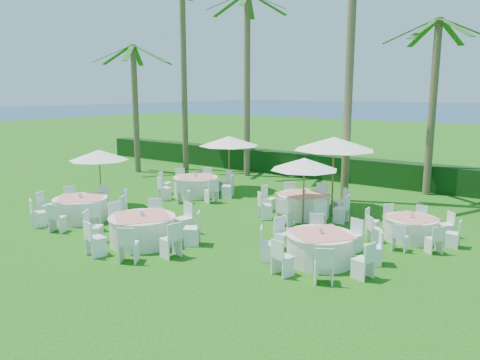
# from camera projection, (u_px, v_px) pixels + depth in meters

# --- Properties ---
(ground) EXTENTS (120.00, 120.00, 0.00)m
(ground) POSITION_uv_depth(u_px,v_px,m) (189.00, 244.00, 13.93)
(ground) COLOR #1B4E0D
(ground) RESTS_ON ground
(hedge) EXTENTS (34.00, 1.00, 1.20)m
(hedge) POSITION_uv_depth(u_px,v_px,m) (349.00, 170.00, 23.40)
(hedge) COLOR black
(hedge) RESTS_ON ground
(banquet_table_a) EXTENTS (3.18, 3.18, 0.98)m
(banquet_table_a) POSITION_uv_depth(u_px,v_px,m) (81.00, 208.00, 16.42)
(banquet_table_a) COLOR silver
(banquet_table_a) RESTS_ON ground
(banquet_table_b) EXTENTS (3.44, 3.44, 1.03)m
(banquet_table_b) POSITION_uv_depth(u_px,v_px,m) (142.00, 229.00, 13.87)
(banquet_table_b) COLOR silver
(banquet_table_b) RESTS_ON ground
(banquet_table_c) EXTENTS (3.17, 3.17, 0.96)m
(banquet_table_c) POSITION_uv_depth(u_px,v_px,m) (320.00, 247.00, 12.39)
(banquet_table_c) COLOR silver
(banquet_table_c) RESTS_ON ground
(banquet_table_d) EXTENTS (3.27, 3.27, 1.01)m
(banquet_table_d) POSITION_uv_depth(u_px,v_px,m) (196.00, 186.00, 20.25)
(banquet_table_d) COLOR silver
(banquet_table_d) RESTS_ON ground
(banquet_table_e) EXTENTS (3.33, 3.33, 1.00)m
(banquet_table_e) POSITION_uv_depth(u_px,v_px,m) (303.00, 205.00, 16.90)
(banquet_table_e) COLOR silver
(banquet_table_e) RESTS_ON ground
(banquet_table_f) EXTENTS (2.77, 2.77, 0.85)m
(banquet_table_f) POSITION_uv_depth(u_px,v_px,m) (411.00, 228.00, 14.27)
(banquet_table_f) COLOR silver
(banquet_table_f) RESTS_ON ground
(umbrella_a) EXTENTS (2.24, 2.24, 2.29)m
(umbrella_a) POSITION_uv_depth(u_px,v_px,m) (99.00, 155.00, 17.77)
(umbrella_a) COLOR brown
(umbrella_a) RESTS_ON ground
(umbrella_b) EXTENTS (2.30, 2.30, 2.29)m
(umbrella_b) POSITION_uv_depth(u_px,v_px,m) (304.00, 164.00, 15.63)
(umbrella_b) COLOR brown
(umbrella_b) RESTS_ON ground
(umbrella_c) EXTENTS (2.71, 2.71, 2.48)m
(umbrella_c) POSITION_uv_depth(u_px,v_px,m) (229.00, 141.00, 20.99)
(umbrella_c) COLOR brown
(umbrella_c) RESTS_ON ground
(umbrella_d) EXTENTS (3.06, 3.06, 2.80)m
(umbrella_d) POSITION_uv_depth(u_px,v_px,m) (334.00, 143.00, 17.40)
(umbrella_d) COLOR brown
(umbrella_d) RESTS_ON ground
(palm_a) EXTENTS (4.40, 3.99, 10.66)m
(palm_a) POSITION_uv_depth(u_px,v_px,m) (184.00, 66.00, 25.95)
(palm_a) COLOR brown
(palm_a) RESTS_ON ground
(palm_b) EXTENTS (4.40, 4.02, 9.33)m
(palm_b) POSITION_uv_depth(u_px,v_px,m) (247.00, 78.00, 24.13)
(palm_b) COLOR brown
(palm_b) RESTS_ON ground
(palm_c) EXTENTS (4.34, 4.29, 13.22)m
(palm_c) POSITION_uv_depth(u_px,v_px,m) (352.00, 22.00, 18.08)
(palm_c) COLOR brown
(palm_c) RESTS_ON ground
(palm_d) EXTENTS (4.30, 4.34, 7.46)m
(palm_d) POSITION_uv_depth(u_px,v_px,m) (433.00, 98.00, 19.82)
(palm_d) COLOR brown
(palm_d) RESTS_ON ground
(palm_f) EXTENTS (4.40, 4.15, 6.91)m
(palm_f) POSITION_uv_depth(u_px,v_px,m) (135.00, 102.00, 25.53)
(palm_f) COLOR brown
(palm_f) RESTS_ON ground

